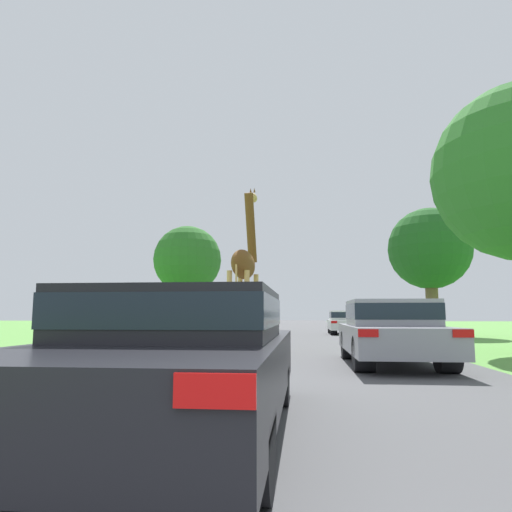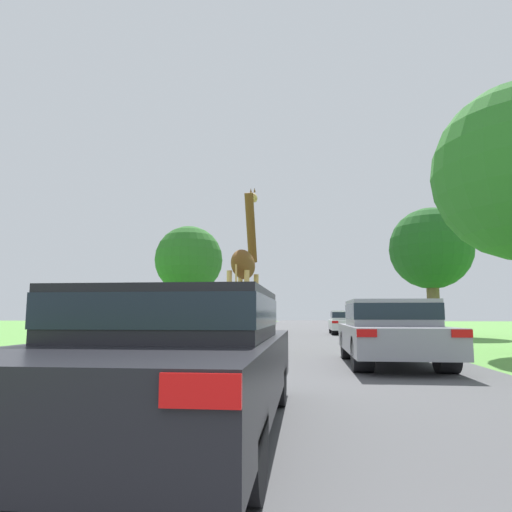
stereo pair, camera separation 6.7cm
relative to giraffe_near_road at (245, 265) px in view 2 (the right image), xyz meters
name	(u,v)px [view 2 (the right image)]	position (x,y,z in m)	size (l,w,h in m)	color
road	(299,332)	(1.40, 16.33, -2.62)	(8.31, 120.00, 0.00)	#4C4C4F
giraffe_near_road	(245,265)	(0.00, 0.00, 0.00)	(0.84, 2.89, 5.42)	tan
car_lead_maroon	(179,354)	(0.67, -9.65, -1.89)	(1.86, 4.78, 1.32)	black
car_queue_right	(245,321)	(-1.45, 10.91, -1.88)	(1.71, 4.52, 1.38)	maroon
car_queue_left	(390,330)	(3.70, -3.49, -1.86)	(1.94, 4.44, 1.41)	gray
car_far_ahead	(346,322)	(4.13, 12.86, -1.91)	(1.79, 4.10, 1.32)	silver
tree_centre_back	(189,260)	(-6.75, 19.05, 2.52)	(5.01, 5.01, 7.66)	brown
tree_right_cluster	(431,249)	(8.50, 10.91, 1.92)	(4.31, 4.31, 6.75)	brown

